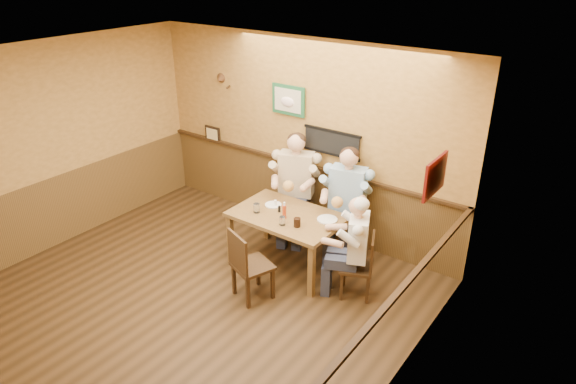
% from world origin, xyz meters
% --- Properties ---
extents(room, '(5.02, 5.03, 2.81)m').
position_xyz_m(room, '(0.13, 0.17, 1.69)').
color(room, black).
rests_on(room, ground).
extents(dining_table, '(1.40, 0.90, 0.75)m').
position_xyz_m(dining_table, '(0.47, 1.50, 0.66)').
color(dining_table, brown).
rests_on(dining_table, ground).
extents(chair_back_left, '(0.59, 0.59, 0.98)m').
position_xyz_m(chair_back_left, '(0.10, 2.24, 0.49)').
color(chair_back_left, '#392512').
rests_on(chair_back_left, ground).
extents(chair_back_right, '(0.53, 0.53, 0.96)m').
position_xyz_m(chair_back_right, '(0.92, 2.26, 0.48)').
color(chair_back_right, '#392512').
rests_on(chair_back_right, ground).
extents(chair_right_end, '(0.50, 0.50, 0.82)m').
position_xyz_m(chair_right_end, '(1.53, 1.45, 0.41)').
color(chair_right_end, '#392512').
rests_on(chair_right_end, ground).
extents(chair_near_side, '(0.54, 0.54, 0.91)m').
position_xyz_m(chair_near_side, '(0.55, 0.70, 0.45)').
color(chair_near_side, '#392512').
rests_on(chair_near_side, ground).
extents(diner_tan_shirt, '(0.84, 0.84, 1.40)m').
position_xyz_m(diner_tan_shirt, '(0.10, 2.24, 0.70)').
color(diner_tan_shirt, beige).
rests_on(diner_tan_shirt, ground).
extents(diner_blue_polo, '(0.76, 0.76, 1.37)m').
position_xyz_m(diner_blue_polo, '(0.92, 2.26, 0.69)').
color(diner_blue_polo, '#8AB0CF').
rests_on(diner_blue_polo, ground).
extents(diner_white_elder, '(0.71, 0.71, 1.17)m').
position_xyz_m(diner_white_elder, '(1.53, 1.45, 0.58)').
color(diner_white_elder, silver).
rests_on(diner_white_elder, ground).
extents(water_glass_left, '(0.10, 0.10, 0.12)m').
position_xyz_m(water_glass_left, '(0.12, 1.32, 0.81)').
color(water_glass_left, silver).
rests_on(water_glass_left, dining_table).
extents(water_glass_mid, '(0.09, 0.09, 0.11)m').
position_xyz_m(water_glass_mid, '(0.59, 1.24, 0.81)').
color(water_glass_mid, white).
rests_on(water_glass_mid, dining_table).
extents(cola_tumbler, '(0.10, 0.10, 0.11)m').
position_xyz_m(cola_tumbler, '(0.76, 1.32, 0.81)').
color(cola_tumbler, black).
rests_on(cola_tumbler, dining_table).
extents(hot_sauce_bottle, '(0.06, 0.06, 0.20)m').
position_xyz_m(hot_sauce_bottle, '(0.50, 1.40, 0.85)').
color(hot_sauce_bottle, '#B63813').
rests_on(hot_sauce_bottle, dining_table).
extents(salt_shaker, '(0.04, 0.04, 0.09)m').
position_xyz_m(salt_shaker, '(0.21, 1.60, 0.79)').
color(salt_shaker, white).
rests_on(salt_shaker, dining_table).
extents(pepper_shaker, '(0.04, 0.04, 0.08)m').
position_xyz_m(pepper_shaker, '(0.35, 1.50, 0.79)').
color(pepper_shaker, black).
rests_on(pepper_shaker, dining_table).
extents(plate_far_left, '(0.23, 0.23, 0.01)m').
position_xyz_m(plate_far_left, '(0.17, 1.60, 0.76)').
color(plate_far_left, silver).
rests_on(plate_far_left, dining_table).
extents(plate_far_right, '(0.30, 0.30, 0.02)m').
position_xyz_m(plate_far_right, '(0.97, 1.67, 0.76)').
color(plate_far_right, silver).
rests_on(plate_far_right, dining_table).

